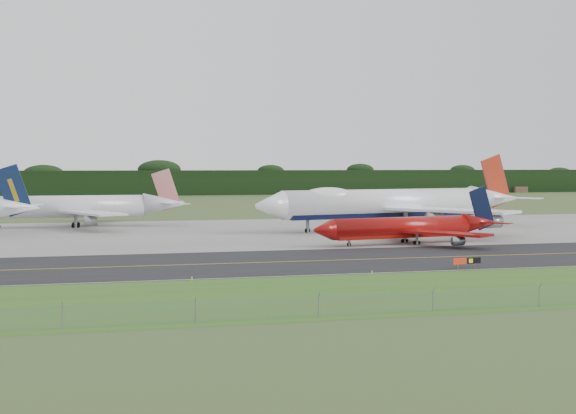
{
  "coord_description": "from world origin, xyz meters",
  "views": [
    {
      "loc": [
        -39.58,
        -122.21,
        14.83
      ],
      "look_at": [
        -3.62,
        22.0,
        6.96
      ],
      "focal_mm": 50.0,
      "sensor_mm": 36.0,
      "label": 1
    }
  ],
  "objects_px": {
    "jet_ba_747": "(392,204)",
    "jet_red_737": "(410,228)",
    "jet_star_tail": "(75,208)",
    "taxiway_sign": "(467,261)"
  },
  "relations": [
    {
      "from": "jet_ba_747",
      "to": "jet_red_737",
      "type": "relative_size",
      "value": 1.74
    },
    {
      "from": "jet_star_tail",
      "to": "taxiway_sign",
      "type": "xyz_separation_m",
      "value": [
        55.62,
        -92.35,
        -3.56
      ]
    },
    {
      "from": "jet_star_tail",
      "to": "taxiway_sign",
      "type": "bearing_deg",
      "value": -58.94
    },
    {
      "from": "jet_red_737",
      "to": "taxiway_sign",
      "type": "relative_size",
      "value": 8.7
    },
    {
      "from": "jet_star_tail",
      "to": "jet_ba_747",
      "type": "bearing_deg",
      "value": -19.89
    },
    {
      "from": "jet_ba_747",
      "to": "taxiway_sign",
      "type": "xyz_separation_m",
      "value": [
        -14.71,
        -66.9,
        -4.85
      ]
    },
    {
      "from": "jet_red_737",
      "to": "jet_star_tail",
      "type": "bearing_deg",
      "value": 137.58
    },
    {
      "from": "jet_red_737",
      "to": "taxiway_sign",
      "type": "distance_m",
      "value": 36.38
    },
    {
      "from": "taxiway_sign",
      "to": "jet_ba_747",
      "type": "bearing_deg",
      "value": 77.6
    },
    {
      "from": "jet_ba_747",
      "to": "jet_star_tail",
      "type": "relative_size",
      "value": 1.31
    }
  ]
}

